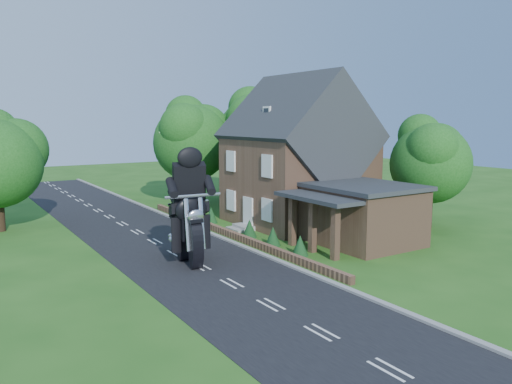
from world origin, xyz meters
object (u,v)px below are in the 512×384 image
motorcycle_follow (190,248)px  garden_wall (227,233)px  house (298,160)px  annex (361,213)px  motorcycle_lead (186,242)px

motorcycle_follow → garden_wall: bearing=-130.6°
garden_wall → motorcycle_follow: 6.44m
house → annex: bearing=-95.2°
house → motorcycle_lead: size_ratio=6.72×
house → garden_wall: bearing=-170.8°
garden_wall → annex: (5.57, -5.80, 1.57)m
house → motorcycle_follow: size_ratio=5.49×
annex → motorcycle_follow: (-10.16, 1.34, -0.90)m
house → annex: (-0.62, -6.80, -2.58)m
motorcycle_lead → motorcycle_follow: 1.89m
garden_wall → house: 7.52m
garden_wall → motorcycle_lead: (-4.01, -2.68, 0.51)m
motorcycle_lead → garden_wall: bearing=-146.4°
annex → motorcycle_follow: 10.29m
garden_wall → house: bearing=9.2°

